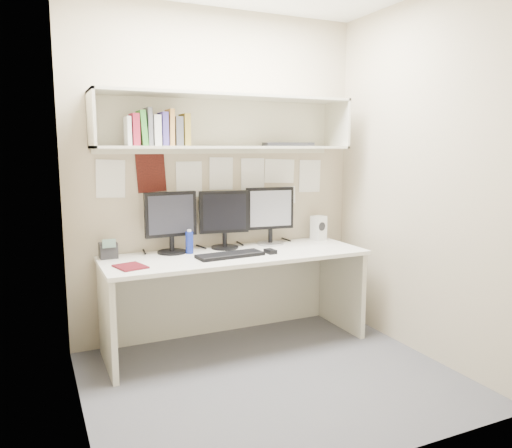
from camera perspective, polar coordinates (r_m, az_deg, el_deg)
name	(u,v)px	position (r m, az deg, el deg)	size (l,w,h in m)	color
floor	(273,379)	(3.49, 1.96, -17.25)	(2.40, 2.00, 0.01)	#4A4A4F
wall_back	(219,176)	(4.06, -4.29, 5.49)	(2.40, 0.02, 2.60)	tan
wall_front	(374,199)	(2.30, 13.36, 2.81)	(2.40, 0.02, 2.60)	tan
wall_left	(72,191)	(2.82, -20.33, 3.56)	(0.02, 2.00, 2.60)	tan
wall_right	(421,179)	(3.83, 18.38, 4.88)	(0.02, 2.00, 2.60)	tan
desk	(236,299)	(3.90, -2.33, -8.58)	(2.00, 0.70, 0.73)	silver
overhead_hutch	(224,122)	(3.93, -3.64, 11.52)	(2.00, 0.38, 0.40)	beige
pinned_papers	(219,182)	(4.06, -4.26, 4.78)	(1.92, 0.01, 0.48)	white
monitor_left	(171,220)	(3.84, -9.70, 0.47)	(0.40, 0.22, 0.47)	black
monitor_center	(224,217)	(3.97, -3.67, 0.80)	(0.40, 0.22, 0.46)	black
monitor_right	(270,213)	(4.13, 1.61, 1.21)	(0.41, 0.22, 0.47)	#A5A5AA
keyboard	(230,255)	(3.69, -2.98, -3.56)	(0.50, 0.18, 0.02)	black
mouse	(270,251)	(3.80, 1.64, -3.15)	(0.06, 0.10, 0.03)	black
speaker	(319,228)	(4.37, 7.16, -0.45)	(0.13, 0.13, 0.21)	silver
blue_bottle	(189,242)	(3.82, -7.62, -2.07)	(0.06, 0.06, 0.18)	navy
maroon_notebook	(130,267)	(3.47, -14.16, -4.74)	(0.18, 0.22, 0.01)	#510D15
desk_phone	(108,250)	(3.78, -16.53, -2.90)	(0.13, 0.12, 0.15)	black
book_stack	(158,129)	(3.69, -11.16, 10.55)	(0.45, 0.16, 0.27)	silver
hutch_tray	(288,144)	(4.11, 3.70, 9.08)	(0.40, 0.15, 0.03)	black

